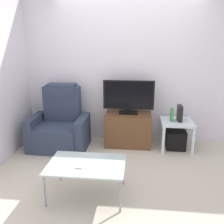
# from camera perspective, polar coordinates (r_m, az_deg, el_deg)

# --- Properties ---
(ground_plane) EXTENTS (6.40, 6.40, 0.00)m
(ground_plane) POSITION_cam_1_polar(r_m,az_deg,el_deg) (3.67, 2.79, -12.87)
(ground_plane) COLOR beige
(wall_back) EXTENTS (6.40, 0.06, 2.60)m
(wall_back) POSITION_cam_1_polar(r_m,az_deg,el_deg) (4.36, 3.91, 9.82)
(wall_back) COLOR silver
(wall_back) RESTS_ON ground
(tv_stand) EXTENTS (0.80, 0.47, 0.58)m
(tv_stand) POSITION_cam_1_polar(r_m,az_deg,el_deg) (4.31, 3.79, -4.07)
(tv_stand) COLOR brown
(tv_stand) RESTS_ON ground
(television) EXTENTS (0.87, 0.20, 0.58)m
(television) POSITION_cam_1_polar(r_m,az_deg,el_deg) (4.16, 3.95, 3.74)
(television) COLOR black
(television) RESTS_ON tv_stand
(recliner_armchair) EXTENTS (0.98, 0.78, 1.08)m
(recliner_armchair) POSITION_cam_1_polar(r_m,az_deg,el_deg) (4.31, -12.21, -3.27)
(recliner_armchair) COLOR #2D384C
(recliner_armchair) RESTS_ON ground
(side_table) EXTENTS (0.54, 0.54, 0.50)m
(side_table) POSITION_cam_1_polar(r_m,az_deg,el_deg) (4.26, 15.08, -3.08)
(side_table) COLOR silver
(side_table) RESTS_ON ground
(subwoofer_box) EXTENTS (0.32, 0.32, 0.32)m
(subwoofer_box) POSITION_cam_1_polar(r_m,az_deg,el_deg) (4.35, 14.83, -6.26)
(subwoofer_box) COLOR black
(subwoofer_box) RESTS_ON ground
(book_upright) EXTENTS (0.04, 0.11, 0.23)m
(book_upright) POSITION_cam_1_polar(r_m,az_deg,el_deg) (4.17, 13.96, -0.56)
(book_upright) COLOR #388C4C
(book_upright) RESTS_ON side_table
(game_console) EXTENTS (0.07, 0.20, 0.27)m
(game_console) POSITION_cam_1_polar(r_m,az_deg,el_deg) (4.21, 15.74, -0.28)
(game_console) COLOR black
(game_console) RESTS_ON side_table
(coffee_table) EXTENTS (0.90, 0.60, 0.42)m
(coffee_table) POSITION_cam_1_polar(r_m,az_deg,el_deg) (2.90, -6.07, -12.53)
(coffee_table) COLOR #B2C6C1
(coffee_table) RESTS_ON ground
(cell_phone) EXTENTS (0.08, 0.15, 0.01)m
(cell_phone) POSITION_cam_1_polar(r_m,az_deg,el_deg) (2.85, -7.49, -12.44)
(cell_phone) COLOR #B7B7BC
(cell_phone) RESTS_ON coffee_table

